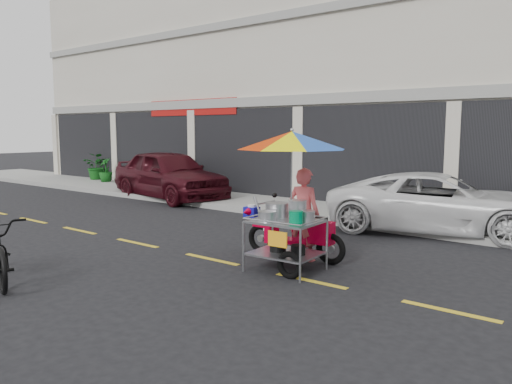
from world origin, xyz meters
The scene contains 8 objects.
ground centered at (0.00, 0.00, 0.00)m, with size 90.00×90.00×0.00m, color black.
sidewalk centered at (0.00, 5.50, 0.07)m, with size 45.00×3.00×0.15m, color gray.
centerline centered at (0.00, 0.00, 0.00)m, with size 42.00×0.10×0.01m, color gold.
maroon_sedan centered at (-8.26, 4.70, 0.80)m, with size 1.88×4.68×1.60m, color #370911.
white_pickup centered at (0.31, 4.70, 0.65)m, with size 2.15×4.66×1.30m, color white.
plant_tall centered at (-14.37, 6.17, 0.70)m, with size 0.99×0.86×1.11m, color #114E14.
plant_short centered at (-13.28, 5.83, 0.62)m, with size 0.53×0.53×0.95m, color #114E14.
food_vendor_rig centered at (-0.66, 0.53, 1.41)m, with size 2.29×1.81×2.25m.
Camera 1 is at (3.77, -6.10, 2.21)m, focal length 35.00 mm.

